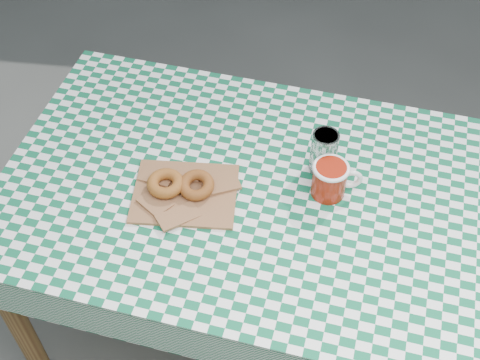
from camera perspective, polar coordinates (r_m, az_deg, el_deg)
name	(u,v)px	position (r m, az deg, el deg)	size (l,w,h in m)	color
ground	(261,319)	(2.30, 1.90, -12.33)	(60.00, 60.00, 0.00)	#4A4A45
table	(241,267)	(1.97, 0.09, -7.80)	(1.24, 0.83, 0.75)	brown
tablecloth	(241,187)	(1.66, 0.11, -0.67)	(1.26, 0.85, 0.01)	#0E5C3A
paper_bag	(185,193)	(1.64, -4.96, -1.15)	(0.27, 0.21, 0.01)	#9A6943
bagel_front	(166,183)	(1.64, -6.69, -0.31)	(0.10, 0.10, 0.03)	#995C1F
bagel_back	(196,185)	(1.63, -3.93, -0.46)	(0.09, 0.09, 0.03)	brown
coffee_mug	(329,180)	(1.63, 8.01, 0.01)	(0.18, 0.18, 0.10)	maroon
drinking_glass	(324,152)	(1.67, 7.52, 2.49)	(0.07, 0.07, 0.13)	silver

